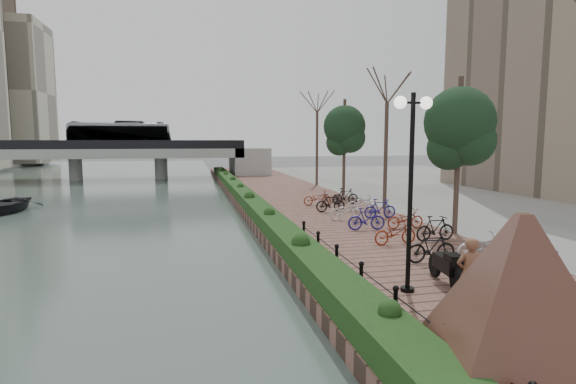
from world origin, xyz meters
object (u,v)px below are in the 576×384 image
object	(u,v)px
lamppost	(412,151)
boat	(5,204)
pedestrian	(469,274)
motorcycle	(445,265)
granite_monument	(519,297)

from	to	relation	value
lamppost	boat	xyz separation A→B (m)	(-16.59, 19.97, -3.65)
lamppost	pedestrian	bearing A→B (deg)	-61.89
motorcycle	pedestrian	world-z (taller)	pedestrian
pedestrian	lamppost	bearing A→B (deg)	-55.74
lamppost	boat	world-z (taller)	lamppost
boat	lamppost	bearing A→B (deg)	-48.40
granite_monument	lamppost	size ratio (longest dim) A/B	1.00
motorcycle	pedestrian	size ratio (longest dim) A/B	1.04
granite_monument	motorcycle	size ratio (longest dim) A/B	2.88
pedestrian	boat	size ratio (longest dim) A/B	0.36
granite_monument	motorcycle	distance (m)	4.95
granite_monument	lamppost	distance (m)	4.91
pedestrian	boat	bearing A→B (deg)	-44.82
granite_monument	boat	bearing A→B (deg)	123.80
lamppost	pedestrian	world-z (taller)	lamppost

